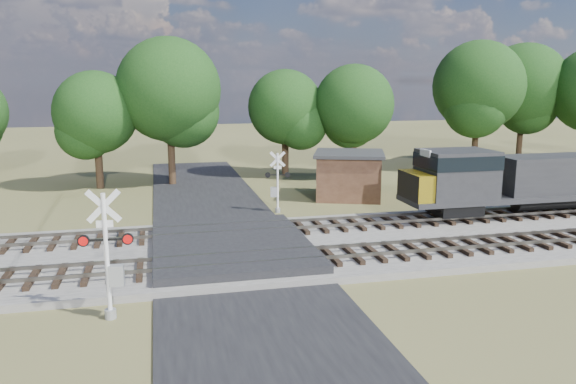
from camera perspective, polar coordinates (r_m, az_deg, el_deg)
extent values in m
plane|color=brown|center=(25.63, -5.65, -6.58)|extent=(160.00, 160.00, 0.00)
cube|color=gray|center=(29.01, 14.24, -4.44)|extent=(140.00, 10.00, 0.30)
cube|color=black|center=(25.62, -5.65, -6.49)|extent=(7.00, 60.00, 0.08)
cube|color=#262628|center=(26.01, -5.81, -5.59)|extent=(7.00, 9.00, 0.62)
cube|color=black|center=(23.97, -0.24, -6.81)|extent=(44.00, 2.60, 0.18)
cube|color=#615C53|center=(26.21, 17.51, -5.38)|extent=(140.00, 0.08, 0.15)
cube|color=#615C53|center=(27.40, 15.99, -4.58)|extent=(140.00, 0.08, 0.15)
cube|color=black|center=(28.67, -2.50, -3.79)|extent=(44.00, 2.60, 0.18)
cube|color=#615C53|center=(30.45, 12.74, -2.85)|extent=(140.00, 0.08, 0.15)
cube|color=#615C53|center=(31.70, 11.61, -2.24)|extent=(140.00, 0.08, 0.15)
cylinder|color=silver|center=(19.42, -17.93, -6.32)|extent=(0.15, 0.15, 4.28)
cylinder|color=#97999C|center=(20.09, -17.58, -11.72)|extent=(0.39, 0.39, 0.32)
cube|color=silver|center=(18.99, -18.24, -1.38)|extent=(1.12, 0.12, 1.12)
cube|color=silver|center=(18.99, -18.24, -1.38)|extent=(1.12, 0.12, 1.12)
cube|color=silver|center=(19.12, -18.13, -3.10)|extent=(0.54, 0.07, 0.24)
cube|color=black|center=(19.26, -18.03, -4.64)|extent=(1.71, 0.18, 0.06)
cylinder|color=red|center=(19.38, -20.07, -4.68)|extent=(0.39, 0.13, 0.39)
cylinder|color=red|center=(19.16, -15.97, -4.60)|extent=(0.39, 0.13, 0.39)
cube|color=#97999C|center=(19.58, -17.03, -8.10)|extent=(0.50, 0.35, 0.70)
cylinder|color=silver|center=(33.58, -1.06, 0.91)|extent=(0.13, 0.13, 3.61)
cylinder|color=#97999C|center=(33.92, -1.05, -1.86)|extent=(0.33, 0.33, 0.27)
cube|color=silver|center=(33.35, -1.07, 3.36)|extent=(0.93, 0.22, 0.94)
cube|color=silver|center=(33.35, -1.07, 3.36)|extent=(0.93, 0.22, 0.94)
cube|color=silver|center=(33.42, -1.06, 2.51)|extent=(0.45, 0.11, 0.20)
cube|color=black|center=(33.49, -1.06, 1.75)|extent=(1.43, 0.33, 0.05)
cylinder|color=red|center=(33.51, -0.06, 1.76)|extent=(0.34, 0.15, 0.33)
cylinder|color=red|center=(33.49, -2.07, 1.74)|extent=(0.34, 0.15, 0.33)
cube|color=#97999C|center=(33.68, -1.44, 0.01)|extent=(0.45, 0.34, 0.59)
cube|color=#40281B|center=(38.21, 6.21, 1.58)|extent=(5.33, 5.33, 2.91)
cube|color=#2B2C2E|center=(37.98, 6.26, 3.90)|extent=(5.86, 5.86, 0.21)
cylinder|color=black|center=(43.51, -18.68, 3.14)|extent=(0.56, 0.56, 4.29)
sphere|color=#133511|center=(43.20, -18.96, 7.65)|extent=(6.00, 6.00, 6.00)
cylinder|color=black|center=(43.48, -11.78, 4.31)|extent=(0.56, 0.56, 5.52)
sphere|color=#133511|center=(43.19, -12.01, 10.14)|extent=(7.73, 7.73, 7.73)
cylinder|color=black|center=(46.88, -0.28, 4.34)|extent=(0.56, 0.56, 4.39)
sphere|color=#133511|center=(46.59, -0.28, 8.63)|extent=(6.15, 6.15, 6.15)
cylinder|color=black|center=(46.24, 6.63, 4.29)|extent=(0.56, 0.56, 4.59)
sphere|color=#133511|center=(45.94, 6.73, 8.83)|extent=(6.42, 6.42, 6.42)
cylinder|color=black|center=(53.01, 18.50, 5.25)|extent=(0.56, 0.56, 5.67)
sphere|color=#133511|center=(52.78, 18.80, 10.15)|extent=(7.94, 7.94, 7.94)
cylinder|color=black|center=(57.70, 22.51, 5.41)|extent=(0.56, 0.56, 5.65)
sphere|color=#133511|center=(57.48, 22.85, 9.89)|extent=(7.91, 7.91, 7.91)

